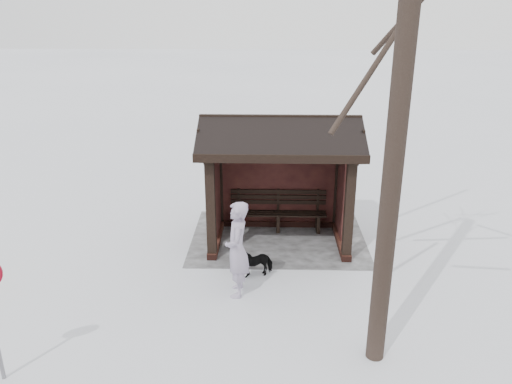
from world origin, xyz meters
TOP-DOWN VIEW (x-y plane):
  - ground at (0.00, 0.00)m, footprint 120.00×120.00m
  - trampled_patch at (0.00, -0.20)m, footprint 4.20×3.20m
  - bus_shelter at (0.00, -0.16)m, footprint 3.60×2.40m
  - pedestrian at (0.84, 2.36)m, footprint 0.48×0.72m
  - dog at (0.52, 1.59)m, footprint 0.80×0.56m

SIDE VIEW (x-z plane):
  - ground at x=0.00m, z-range 0.00..0.00m
  - trampled_patch at x=0.00m, z-range 0.00..0.02m
  - dog at x=0.52m, z-range 0.00..0.62m
  - pedestrian at x=0.84m, z-range 0.00..1.93m
  - bus_shelter at x=0.00m, z-range 0.62..3.71m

